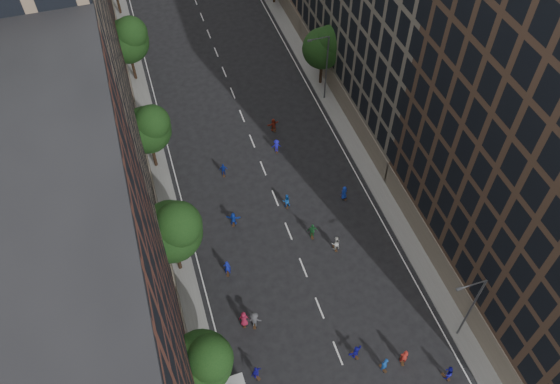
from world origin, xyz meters
The scene contains 28 objects.
ground centered at (0.00, 40.00, 0.00)m, with size 240.00×240.00×0.00m, color black.
sidewalk_left centered at (-12.00, 47.50, 0.07)m, with size 4.00×105.00×0.15m, color slate.
sidewalk_right centered at (12.00, 47.50, 0.07)m, with size 4.00×105.00×0.15m, color slate.
bldg_left_a centered at (-19.00, 11.00, 15.00)m, with size 14.00×22.00×30.00m, color #582C21.
bldg_left_b centered at (-19.00, 35.00, 17.00)m, with size 14.00×26.00×34.00m, color #7F6953.
tree_left_1 centered at (-11.02, 13.86, 5.55)m, with size 4.80×4.80×8.21m.
tree_left_2 centered at (-10.99, 25.83, 6.36)m, with size 5.60×5.60×9.45m.
tree_left_3 centered at (-11.02, 39.85, 5.82)m, with size 5.00×5.00×8.58m.
tree_left_4 centered at (-11.00, 55.84, 6.10)m, with size 5.40×5.40×9.08m.
tree_right_a centered at (11.38, 47.85, 5.63)m, with size 5.00×5.00×8.39m.
streetlamp_near centered at (10.37, 12.00, 5.17)m, with size 2.64×0.22×9.06m.
streetlamp_far centered at (10.37, 45.00, 5.17)m, with size 2.64×0.22×9.06m.
skater_1 centered at (3.09, 11.07, 0.92)m, with size 0.67×0.44×1.84m, color #113F91.
skater_2 centered at (7.77, 8.84, 0.87)m, with size 0.84×0.66×1.73m, color #15139E.
skater_4 centered at (-7.20, 13.64, 0.85)m, with size 1.00×0.42×1.71m, color #191296.
skater_5 centered at (1.29, 12.84, 0.76)m, with size 1.41×0.45×1.52m, color #16139B.
skater_6 centered at (-6.91, 18.55, 0.93)m, with size 0.90×0.59×1.85m, color maroon.
skater_7 centered at (4.91, 11.16, 0.97)m, with size 0.70×0.46×1.93m, color #AC251C.
skater_8 centered at (3.68, 23.61, 0.88)m, with size 0.86×0.67×1.77m, color silver.
skater_9 centered at (-6.07, 18.16, 0.96)m, with size 1.24×0.71×1.93m, color #424247.
skater_10 centered at (2.04, 25.68, 0.91)m, with size 1.06×0.44×1.81m, color #1C5E2B.
skater_11 centered at (-5.03, 29.56, 0.81)m, with size 1.51×0.48×1.63m, color #163AB6.
skater_12 centered at (6.90, 29.34, 0.83)m, with size 0.81×0.53×1.66m, color #1532AD.
skater_13 centered at (-7.02, 24.08, 0.94)m, with size 0.68×0.45×1.87m, color #131F9B.
skater_14 centered at (0.78, 30.15, 0.84)m, with size 0.82×0.64×1.68m, color blue.
skater_15 centered at (2.21, 38.09, 0.82)m, with size 1.07×0.61×1.65m, color #1916B6.
skater_16 centered at (-4.36, 36.40, 0.80)m, with size 0.93×0.39×1.59m, color navy.
skater_17 centered at (2.91, 41.50, 0.81)m, with size 1.50×0.48×1.62m, color #9D2C1A.
Camera 1 is at (-10.60, -3.48, 44.59)m, focal length 35.00 mm.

